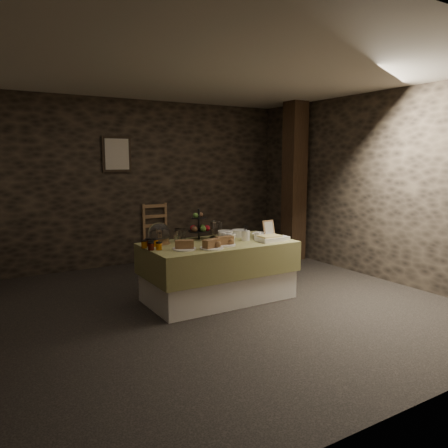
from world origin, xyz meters
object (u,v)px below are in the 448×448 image
fruit_stand (200,227)px  buffet_table (218,267)px  timber_column (294,182)px  chair (158,237)px

fruit_stand → buffet_table: bearing=-73.6°
timber_column → buffet_table: bearing=-150.7°
chair → timber_column: 2.42m
buffet_table → timber_column: bearing=29.3°
buffet_table → timber_column: 2.66m
buffet_table → chair: 2.16m
chair → timber_column: size_ratio=0.29×
buffet_table → timber_column: size_ratio=0.68×
chair → fruit_stand: fruit_stand is taller
fruit_stand → chair: bearing=83.5°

